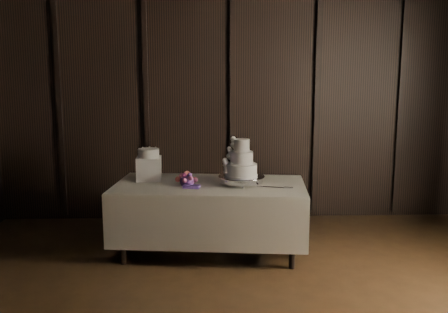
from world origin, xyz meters
The scene contains 8 objects.
room centered at (0.00, 0.00, 1.50)m, with size 6.08×7.08×3.08m.
display_table centered at (-0.30, 2.16, 0.42)m, with size 2.09×1.25×0.76m.
cake_stand centered at (0.03, 2.12, 0.81)m, with size 0.48×0.48×0.09m, color silver.
wedding_cake centered at (0.00, 2.11, 1.00)m, with size 0.36×0.32×0.39m.
bouquet centered at (-0.54, 2.10, 0.82)m, with size 0.27×0.37×0.18m, color #B9517C, non-canonical shape.
box_pedestal centered at (-0.96, 2.39, 0.89)m, with size 0.26×0.26×0.25m, color white.
small_cake centered at (-0.96, 2.39, 1.06)m, with size 0.23×0.23×0.09m, color white.
cake_knife centered at (0.31, 1.96, 0.77)m, with size 0.37×0.02×0.01m, color silver.
Camera 1 is at (-0.35, -2.96, 1.92)m, focal length 40.00 mm.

